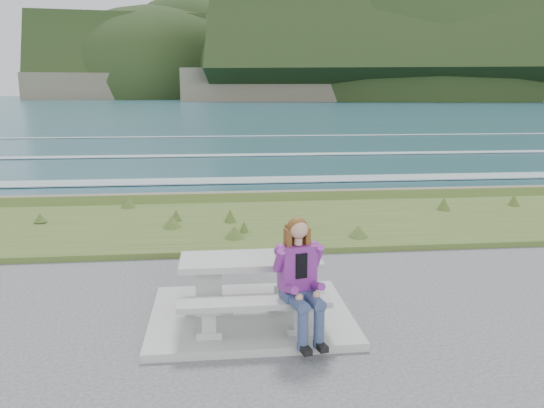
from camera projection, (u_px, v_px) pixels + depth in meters
name	position (u px, v px, depth m)	size (l,w,h in m)	color
concrete_slab	(251.00, 316.00, 6.99)	(2.60, 2.10, 0.10)	#9B9B96
picnic_table	(250.00, 270.00, 6.86)	(1.80, 0.75, 0.75)	#9B9B96
bench_landward	(255.00, 308.00, 6.22)	(1.80, 0.35, 0.45)	#9B9B96
bench_seaward	(247.00, 269.00, 7.59)	(1.80, 0.35, 0.45)	#9B9B96
grass_verge	(235.00, 226.00, 11.86)	(160.00, 4.50, 0.22)	#39501E
shore_drop	(231.00, 201.00, 14.68)	(160.00, 0.80, 2.20)	#655C4B
ocean	(222.00, 172.00, 31.77)	(1600.00, 1600.00, 0.09)	#1F4B59
headland_range	(459.00, 84.00, 412.77)	(729.83, 363.95, 185.71)	#655C4B
seated_woman	(302.00, 296.00, 6.12)	(0.55, 0.78, 1.43)	navy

